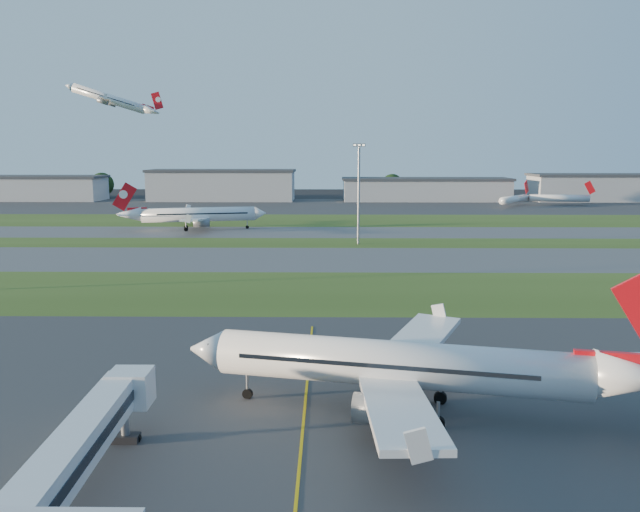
{
  "coord_description": "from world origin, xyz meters",
  "views": [
    {
      "loc": [
        7.14,
        -52.45,
        23.65
      ],
      "look_at": [
        5.85,
        47.2,
        7.0
      ],
      "focal_mm": 35.0,
      "sensor_mm": 36.0,
      "label": 1
    }
  ],
  "objects_px": {
    "jet_bridge": "(65,461)",
    "airliner_parked": "(401,366)",
    "mini_jet_far": "(560,198)",
    "light_mast_centre": "(359,187)",
    "mini_jet_near": "(515,199)",
    "airliner_taxiing": "(197,215)"
  },
  "relations": [
    {
      "from": "mini_jet_near",
      "to": "light_mast_centre",
      "type": "bearing_deg",
      "value": -174.14
    },
    {
      "from": "mini_jet_far",
      "to": "mini_jet_near",
      "type": "bearing_deg",
      "value": -159.83
    },
    {
      "from": "jet_bridge",
      "to": "airliner_taxiing",
      "type": "height_order",
      "value": "airliner_taxiing"
    },
    {
      "from": "jet_bridge",
      "to": "light_mast_centre",
      "type": "bearing_deg",
      "value": 78.62
    },
    {
      "from": "airliner_parked",
      "to": "airliner_taxiing",
      "type": "distance_m",
      "value": 143.36
    },
    {
      "from": "mini_jet_far",
      "to": "light_mast_centre",
      "type": "xyz_separation_m",
      "value": [
        -96.2,
        -120.86,
        11.53
      ]
    },
    {
      "from": "airliner_taxiing",
      "to": "mini_jet_far",
      "type": "xyz_separation_m",
      "value": [
        144.07,
        91.6,
        -1.35
      ]
    },
    {
      "from": "jet_bridge",
      "to": "airliner_parked",
      "type": "relative_size",
      "value": 0.66
    },
    {
      "from": "mini_jet_near",
      "to": "mini_jet_far",
      "type": "xyz_separation_m",
      "value": [
        22.04,
        6.28,
        0.0
      ]
    },
    {
      "from": "airliner_parked",
      "to": "mini_jet_far",
      "type": "xyz_separation_m",
      "value": [
        97.36,
        227.14,
        -1.24
      ]
    },
    {
      "from": "jet_bridge",
      "to": "mini_jet_far",
      "type": "distance_m",
      "value": 272.45
    },
    {
      "from": "mini_jet_far",
      "to": "light_mast_centre",
      "type": "height_order",
      "value": "light_mast_centre"
    },
    {
      "from": "airliner_parked",
      "to": "mini_jet_far",
      "type": "distance_m",
      "value": 247.13
    },
    {
      "from": "airliner_taxiing",
      "to": "airliner_parked",
      "type": "bearing_deg",
      "value": 96.24
    },
    {
      "from": "jet_bridge",
      "to": "mini_jet_near",
      "type": "xyz_separation_m",
      "value": [
        98.97,
        237.82,
        -0.73
      ]
    },
    {
      "from": "light_mast_centre",
      "to": "mini_jet_far",
      "type": "bearing_deg",
      "value": 51.48
    },
    {
      "from": "mini_jet_far",
      "to": "light_mast_centre",
      "type": "bearing_deg",
      "value": -124.26
    },
    {
      "from": "mini_jet_near",
      "to": "airliner_parked",
      "type": "bearing_deg",
      "value": -160.06
    },
    {
      "from": "jet_bridge",
      "to": "mini_jet_near",
      "type": "bearing_deg",
      "value": 67.41
    },
    {
      "from": "jet_bridge",
      "to": "mini_jet_far",
      "type": "bearing_deg",
      "value": 63.63
    },
    {
      "from": "jet_bridge",
      "to": "airliner_taxiing",
      "type": "distance_m",
      "value": 154.23
    },
    {
      "from": "mini_jet_near",
      "to": "light_mast_centre",
      "type": "xyz_separation_m",
      "value": [
        -74.16,
        -114.58,
        11.53
      ]
    }
  ]
}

